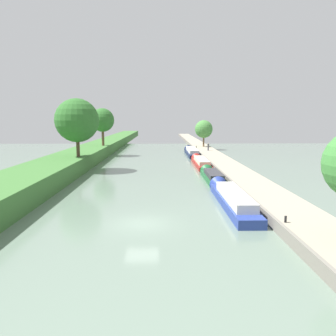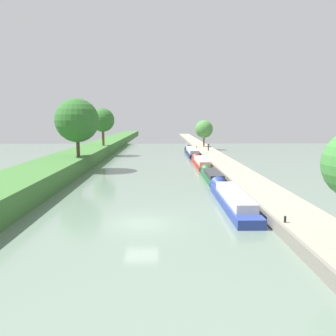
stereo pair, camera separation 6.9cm
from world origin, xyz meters
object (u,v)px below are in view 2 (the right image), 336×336
Objects in this scene: narrowboat_navy at (192,152)px; mooring_bollard_far at (196,147)px; narrowboat_blue at (231,198)px; narrowboat_red at (201,162)px; narrowboat_green at (212,175)px; person_walking at (208,147)px; mooring_bollard_near at (285,219)px.

narrowboat_navy is 37.53× the size of mooring_bollard_far.
narrowboat_navy is at bearing 89.81° from narrowboat_blue.
narrowboat_red is 31.73× the size of mooring_bollard_far.
narrowboat_navy reaches higher than narrowboat_green.
person_walking reaches higher than narrowboat_navy.
mooring_bollard_near and mooring_bollard_far have the same top height.
person_walking is 7.62m from mooring_bollard_far.
mooring_bollard_near is (1.79, -33.81, 0.52)m from narrowboat_red.
mooring_bollard_near is at bearing -90.00° from mooring_bollard_far.
narrowboat_green is at bearing 89.39° from narrowboat_blue.
narrowboat_navy reaches higher than mooring_bollard_near.
narrowboat_navy is (-0.06, 16.44, 0.10)m from narrowboat_red.
narrowboat_blue is 50.14m from mooring_bollard_far.
person_walking reaches higher than narrowboat_red.
narrowboat_blue reaches higher than mooring_bollard_near.
narrowboat_navy reaches higher than narrowboat_blue.
person_walking is 3.69× the size of mooring_bollard_near.
narrowboat_blue is 1.37× the size of narrowboat_green.
person_walking is 3.69× the size of mooring_bollard_far.
narrowboat_red is 24.34m from mooring_bollard_far.
person_walking is 50.76m from mooring_bollard_near.
mooring_bollard_near is (1.85, -50.25, 0.43)m from narrowboat_navy.
narrowboat_red is (0.19, 25.84, -0.09)m from narrowboat_blue.
narrowboat_blue is 42.28m from narrowboat_navy.
narrowboat_green is at bearing 95.11° from mooring_bollard_near.
mooring_bollard_near reaches higher than narrowboat_green.
narrowboat_red is 8.60× the size of person_walking.
narrowboat_navy is at bearing 90.19° from narrowboat_red.
mooring_bollard_far is (-1.86, 7.36, -0.65)m from person_walking.
narrowboat_red is 16.44m from narrowboat_navy.
narrowboat_green is at bearing -92.83° from mooring_bollard_far.
narrowboat_green is 30.28m from person_walking.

